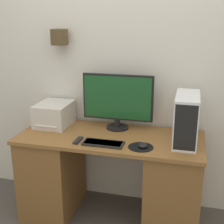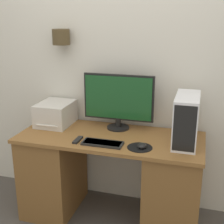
# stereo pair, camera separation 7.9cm
# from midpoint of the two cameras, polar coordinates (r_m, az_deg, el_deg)

# --- Properties ---
(wall_back) EXTENTS (6.40, 0.21, 2.70)m
(wall_back) POSITION_cam_midpoint_polar(r_m,az_deg,el_deg) (2.81, 0.73, 9.36)
(wall_back) COLOR silver
(wall_back) RESTS_ON ground_plane
(desk) EXTENTS (1.53, 0.64, 0.78)m
(desk) POSITION_cam_midpoint_polar(r_m,az_deg,el_deg) (2.77, -1.18, -11.64)
(desk) COLOR brown
(desk) RESTS_ON ground_plane
(monitor) EXTENTS (0.62, 0.20, 0.48)m
(monitor) POSITION_cam_midpoint_polar(r_m,az_deg,el_deg) (2.70, 0.20, 2.27)
(monitor) COLOR black
(monitor) RESTS_ON desk
(keyboard) EXTENTS (0.32, 0.13, 0.02)m
(keyboard) POSITION_cam_midpoint_polar(r_m,az_deg,el_deg) (2.44, -2.56, -5.73)
(keyboard) COLOR black
(keyboard) RESTS_ON desk
(mousepad) EXTENTS (0.19, 0.19, 0.00)m
(mousepad) POSITION_cam_midpoint_polar(r_m,az_deg,el_deg) (2.39, 4.33, -6.42)
(mousepad) COLOR black
(mousepad) RESTS_ON desk
(mouse) EXTENTS (0.07, 0.09, 0.03)m
(mouse) POSITION_cam_midpoint_polar(r_m,az_deg,el_deg) (2.38, 4.75, -6.08)
(mouse) COLOR black
(mouse) RESTS_ON mousepad
(computer_tower) EXTENTS (0.18, 0.44, 0.38)m
(computer_tower) POSITION_cam_midpoint_polar(r_m,az_deg,el_deg) (2.48, 12.54, -1.25)
(computer_tower) COLOR white
(computer_tower) RESTS_ON desk
(printer) EXTENTS (0.29, 0.36, 0.20)m
(printer) POSITION_cam_midpoint_polar(r_m,az_deg,el_deg) (2.88, -11.29, -0.40)
(printer) COLOR beige
(printer) RESTS_ON desk
(remote_control) EXTENTS (0.04, 0.14, 0.02)m
(remote_control) POSITION_cam_midpoint_polar(r_m,az_deg,el_deg) (2.51, -7.14, -5.17)
(remote_control) COLOR black
(remote_control) RESTS_ON desk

